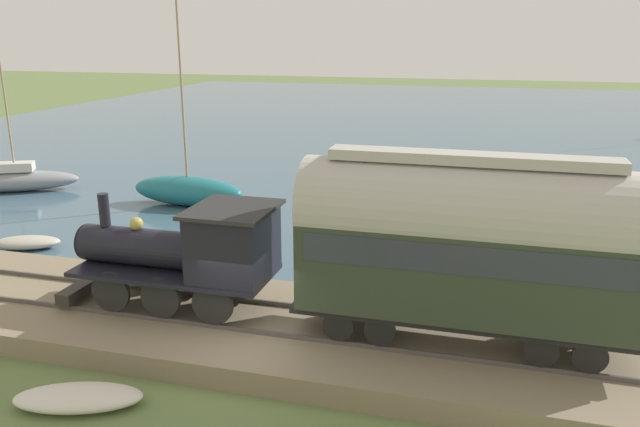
{
  "coord_description": "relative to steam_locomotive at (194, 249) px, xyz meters",
  "views": [
    {
      "loc": [
        -12.72,
        -5.41,
        7.85
      ],
      "look_at": [
        9.17,
        0.6,
        1.24
      ],
      "focal_mm": 35.0,
      "sensor_mm": 36.0,
      "label": 1
    }
  ],
  "objects": [
    {
      "name": "harbor_water",
      "position": [
        42.94,
        -1.9,
        -2.34
      ],
      "size": [
        80.0,
        80.0,
        0.01
      ],
      "color": "#426075",
      "rests_on": "ground"
    },
    {
      "name": "steam_locomotive",
      "position": [
        0.0,
        0.0,
        0.0
      ],
      "size": [
        2.32,
        5.91,
        2.98
      ],
      "color": "black",
      "rests_on": "rail_embankment"
    },
    {
      "name": "sailboat_teal",
      "position": [
        11.61,
        6.16,
        -1.62
      ],
      "size": [
        1.87,
        5.58,
        9.71
      ],
      "rotation": [
        0.0,
        0.0,
        -0.03
      ],
      "color": "#1E707A",
      "rests_on": "harbor_water"
    },
    {
      "name": "rowboat_mid_harbor",
      "position": [
        8.31,
        -9.07,
        -2.11
      ],
      "size": [
        1.55,
        2.12,
        0.47
      ],
      "rotation": [
        0.0,
        0.0,
        0.29
      ],
      "color": "#B7B2A3",
      "rests_on": "harbor_water"
    },
    {
      "name": "beached_dinghy",
      "position": [
        -4.02,
        0.9,
        -2.13
      ],
      "size": [
        1.88,
        3.0,
        0.44
      ],
      "color": "beige",
      "rests_on": "ground"
    },
    {
      "name": "rail_embankment",
      "position": [
        -0.0,
        -1.9,
        -2.05
      ],
      "size": [
        5.27,
        56.0,
        0.71
      ],
      "color": "#84755B",
      "rests_on": "ground"
    },
    {
      "name": "passenger_coach",
      "position": [
        0.0,
        -6.95,
        0.88
      ],
      "size": [
        2.25,
        8.02,
        4.56
      ],
      "color": "black",
      "rests_on": "rail_embankment"
    },
    {
      "name": "rowboat_near_shore",
      "position": [
        4.41,
        9.22,
        -2.1
      ],
      "size": [
        1.87,
        2.69,
        0.47
      ],
      "rotation": [
        0.0,
        0.0,
        0.36
      ],
      "color": "#B7B2A3",
      "rests_on": "harbor_water"
    },
    {
      "name": "sailboat_gray",
      "position": [
        11.75,
        15.88,
        -1.73
      ],
      "size": [
        4.11,
        6.05,
        8.81
      ],
      "rotation": [
        0.0,
        0.0,
        0.48
      ],
      "color": "gray",
      "rests_on": "harbor_water"
    },
    {
      "name": "rowboat_far_out",
      "position": [
        11.63,
        -2.48,
        -2.17
      ],
      "size": [
        1.99,
        1.7,
        0.34
      ],
      "rotation": [
        0.0,
        0.0,
        -0.96
      ],
      "color": "silver",
      "rests_on": "harbor_water"
    },
    {
      "name": "ground_plane",
      "position": [
        -1.35,
        -1.9,
        -2.35
      ],
      "size": [
        200.0,
        200.0,
        0.0
      ],
      "primitive_type": "plane",
      "color": "#607542"
    }
  ]
}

